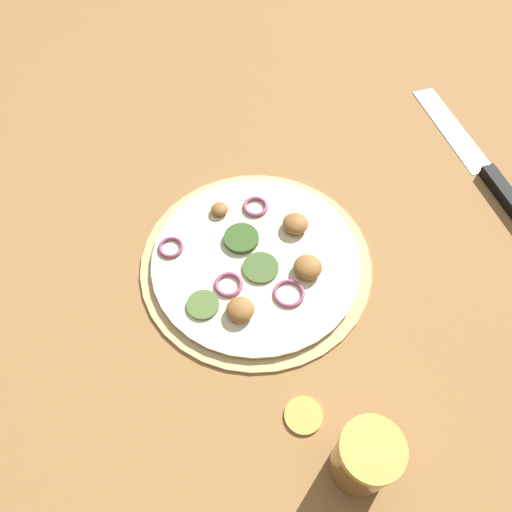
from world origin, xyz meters
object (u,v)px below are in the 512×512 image
loose_cap (304,415)px  spice_jar (365,458)px  pizza (257,261)px  knife (489,174)px

loose_cap → spice_jar: bearing=-65.2°
pizza → spice_jar: spice_jar is taller
spice_jar → loose_cap: size_ratio=2.10×
pizza → knife: 0.39m
pizza → knife: size_ratio=0.97×
pizza → loose_cap: bearing=-96.0°
pizza → knife: pizza is taller
pizza → spice_jar: 0.29m
knife → spice_jar: bearing=132.3°
knife → loose_cap: 0.47m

